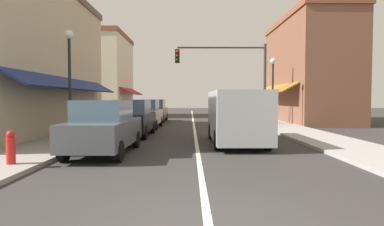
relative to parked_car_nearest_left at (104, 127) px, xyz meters
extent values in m
plane|color=#33302D|center=(3.08, 12.05, -0.88)|extent=(80.00, 80.00, 0.00)
cube|color=gray|center=(-2.42, 12.05, -0.82)|extent=(2.60, 56.00, 0.12)
cube|color=#A39E99|center=(8.58, 12.05, -0.82)|extent=(2.60, 56.00, 0.12)
cube|color=silver|center=(3.08, 12.05, -0.88)|extent=(0.14, 52.00, 0.01)
cube|color=#BCAD8E|center=(-6.65, 6.05, 2.89)|extent=(5.86, 14.00, 7.53)
cube|color=slate|center=(-3.78, 6.05, 0.52)|extent=(0.08, 10.64, 1.80)
cube|color=navy|center=(-3.17, 6.05, 1.72)|extent=(1.27, 11.76, 0.73)
cube|color=slate|center=(-3.78, 2.97, 4.54)|extent=(0.08, 1.10, 1.30)
cube|color=slate|center=(-3.78, 9.13, 4.54)|extent=(0.08, 1.10, 1.30)
cube|color=brown|center=(11.94, 14.05, 2.93)|extent=(4.12, 10.00, 7.61)
cube|color=brown|center=(11.94, 14.05, 6.93)|extent=(4.32, 10.20, 0.40)
cube|color=slate|center=(9.94, 14.05, 0.52)|extent=(0.08, 7.60, 1.80)
cube|color=olive|center=(9.33, 14.05, 1.72)|extent=(1.27, 8.40, 0.73)
cube|color=slate|center=(9.94, 11.85, 4.60)|extent=(0.08, 1.10, 1.30)
cube|color=slate|center=(9.94, 16.25, 4.60)|extent=(0.08, 1.10, 1.30)
cube|color=beige|center=(-6.52, 22.05, 3.08)|extent=(5.60, 8.00, 7.91)
cube|color=brown|center=(-6.52, 22.05, 7.24)|extent=(5.80, 8.20, 0.40)
cube|color=slate|center=(-3.78, 22.05, 0.52)|extent=(0.08, 6.08, 1.80)
cube|color=maroon|center=(-3.17, 22.05, 1.72)|extent=(1.27, 6.72, 0.73)
cube|color=slate|center=(-3.78, 20.29, 4.82)|extent=(0.08, 1.10, 1.30)
cube|color=slate|center=(-3.78, 23.81, 4.82)|extent=(0.08, 1.10, 1.30)
cube|color=#4C5156|center=(0.00, 0.03, -0.17)|extent=(1.79, 4.13, 0.80)
cube|color=slate|center=(0.00, -0.07, 0.56)|extent=(1.55, 2.02, 0.66)
cylinder|color=black|center=(-0.77, 1.39, -0.57)|extent=(0.21, 0.62, 0.62)
cylinder|color=black|center=(0.81, 1.37, -0.57)|extent=(0.21, 0.62, 0.62)
cylinder|color=black|center=(-0.81, -1.31, -0.57)|extent=(0.21, 0.62, 0.62)
cylinder|color=black|center=(0.77, -1.34, -0.57)|extent=(0.21, 0.62, 0.62)
cube|color=black|center=(0.04, 4.97, -0.17)|extent=(1.80, 4.13, 0.80)
cube|color=slate|center=(0.03, 4.87, 0.56)|extent=(1.56, 2.03, 0.66)
cylinder|color=black|center=(-0.73, 6.34, -0.57)|extent=(0.21, 0.62, 0.62)
cylinder|color=black|center=(0.85, 6.31, -0.57)|extent=(0.21, 0.62, 0.62)
cylinder|color=black|center=(-0.78, 3.63, -0.57)|extent=(0.21, 0.62, 0.62)
cylinder|color=black|center=(0.80, 3.60, -0.57)|extent=(0.21, 0.62, 0.62)
cube|color=silver|center=(0.04, 9.25, -0.17)|extent=(1.80, 4.13, 0.80)
cube|color=slate|center=(0.04, 9.15, 0.56)|extent=(1.56, 2.03, 0.66)
cylinder|color=black|center=(-0.72, 10.62, -0.57)|extent=(0.21, 0.62, 0.62)
cylinder|color=black|center=(0.86, 10.59, -0.57)|extent=(0.21, 0.62, 0.62)
cylinder|color=black|center=(-0.77, 7.91, -0.57)|extent=(0.21, 0.62, 0.62)
cylinder|color=black|center=(0.81, 7.88, -0.57)|extent=(0.21, 0.62, 0.62)
cube|color=brown|center=(0.02, 14.53, -0.17)|extent=(1.79, 4.13, 0.80)
cube|color=slate|center=(0.02, 14.43, 0.56)|extent=(1.56, 2.03, 0.66)
cylinder|color=black|center=(-0.74, 15.89, -0.57)|extent=(0.21, 0.62, 0.62)
cylinder|color=black|center=(0.84, 15.86, -0.57)|extent=(0.21, 0.62, 0.62)
cylinder|color=black|center=(-0.79, 13.19, -0.57)|extent=(0.21, 0.62, 0.62)
cylinder|color=black|center=(0.79, 13.16, -0.57)|extent=(0.21, 0.62, 0.62)
cube|color=#B2B7BC|center=(4.67, 2.30, 0.29)|extent=(1.98, 5.01, 1.90)
cube|color=slate|center=(4.66, 4.70, 0.72)|extent=(1.73, 0.28, 0.84)
cube|color=black|center=(4.66, 4.88, -0.40)|extent=(1.86, 0.21, 0.24)
cylinder|color=black|center=(3.78, 3.84, -0.52)|extent=(0.24, 0.72, 0.72)
cylinder|color=black|center=(5.55, 3.85, -0.52)|extent=(0.24, 0.72, 0.72)
cylinder|color=black|center=(3.80, 0.74, -0.52)|extent=(0.24, 0.72, 0.72)
cylinder|color=black|center=(5.56, 0.75, -0.52)|extent=(0.24, 0.72, 0.72)
cylinder|color=#333333|center=(7.88, 11.01, 1.88)|extent=(0.18, 0.18, 5.51)
cylinder|color=#333333|center=(4.92, 11.01, 4.38)|extent=(5.91, 0.12, 0.12)
cube|color=black|center=(1.97, 10.83, 3.78)|extent=(0.30, 0.24, 0.90)
sphere|color=red|center=(1.97, 10.70, 4.06)|extent=(0.20, 0.20, 0.20)
sphere|color=#3D2D0C|center=(1.97, 10.70, 3.78)|extent=(0.20, 0.20, 0.20)
sphere|color=#0C3316|center=(1.97, 10.70, 3.50)|extent=(0.20, 0.20, 0.20)
cylinder|color=black|center=(-2.12, 2.67, 1.25)|extent=(0.12, 0.12, 4.26)
sphere|color=white|center=(-2.12, 2.67, 3.56)|extent=(0.36, 0.36, 0.36)
cylinder|color=black|center=(7.91, 9.09, 1.09)|extent=(0.12, 0.12, 3.95)
sphere|color=white|center=(7.91, 9.09, 3.25)|extent=(0.36, 0.36, 0.36)
cylinder|color=red|center=(-1.85, -2.15, -0.41)|extent=(0.22, 0.22, 0.70)
sphere|color=red|center=(-1.85, -2.15, 0.01)|extent=(0.20, 0.20, 0.20)
camera|label=1|loc=(2.81, -10.31, 0.93)|focal=29.48mm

